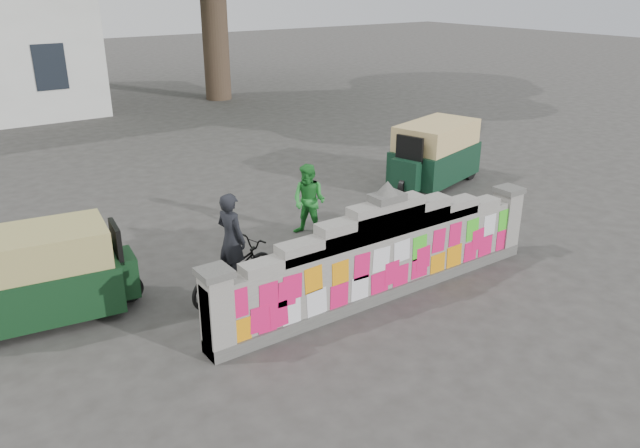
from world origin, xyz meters
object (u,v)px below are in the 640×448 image
object	(u,v)px
rickshaw_right	(434,153)
cyclist_bike	(233,271)
cyclist_rider	(232,253)
pedestrian	(309,201)
rickshaw_left	(43,274)

from	to	relation	value
rickshaw_right	cyclist_bike	bearing A→B (deg)	3.80
cyclist_rider	pedestrian	size ratio (longest dim) A/B	1.04
rickshaw_left	rickshaw_right	world-z (taller)	rickshaw_right
pedestrian	rickshaw_left	xyz separation A→B (m)	(-5.20, -0.46, 0.01)
cyclist_bike	rickshaw_right	xyz separation A→B (m)	(7.02, 2.47, 0.36)
pedestrian	rickshaw_right	bearing A→B (deg)	75.18
cyclist_bike	pedestrian	size ratio (longest dim) A/B	1.17
cyclist_rider	pedestrian	xyz separation A→B (m)	(2.52, 1.47, -0.03)
cyclist_rider	rickshaw_left	xyz separation A→B (m)	(-2.69, 1.01, -0.02)
cyclist_bike	rickshaw_right	world-z (taller)	rickshaw_right
cyclist_rider	rickshaw_right	size ratio (longest dim) A/B	0.53
cyclist_bike	cyclist_rider	world-z (taller)	cyclist_rider
rickshaw_left	rickshaw_right	size ratio (longest dim) A/B	0.92
rickshaw_left	rickshaw_right	bearing A→B (deg)	16.31
cyclist_bike	pedestrian	bearing A→B (deg)	-74.64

